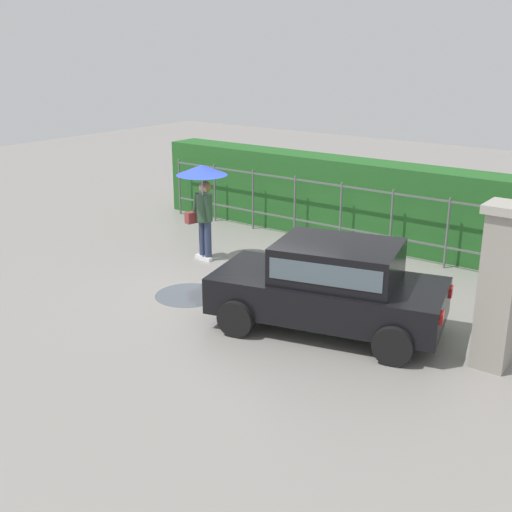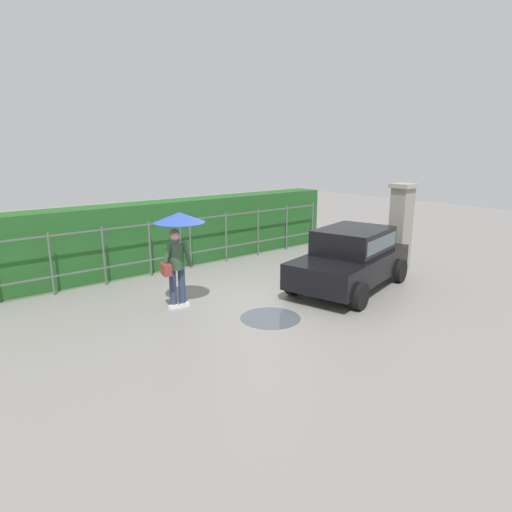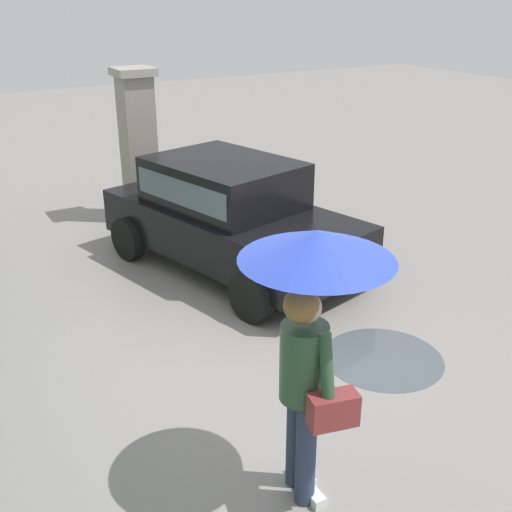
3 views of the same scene
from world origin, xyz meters
TOP-DOWN VIEW (x-y plane):
  - ground_plane at (0.00, 0.00)m, footprint 40.00×40.00m
  - car at (2.07, -0.74)m, footprint 3.99×2.56m
  - pedestrian at (-1.91, 0.68)m, footprint 1.07×1.07m
  - gate_pillar at (4.59, -0.44)m, footprint 0.60×0.60m
  - puddle_near at (-0.81, -1.03)m, footprint 1.24×1.24m

SIDE VIEW (x-z plane):
  - ground_plane at x=0.00m, z-range 0.00..0.00m
  - puddle_near at x=-0.81m, z-range 0.00..0.00m
  - car at x=2.07m, z-range 0.06..1.54m
  - gate_pillar at x=4.59m, z-range 0.03..2.45m
  - pedestrian at x=-1.91m, z-range 0.55..2.64m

